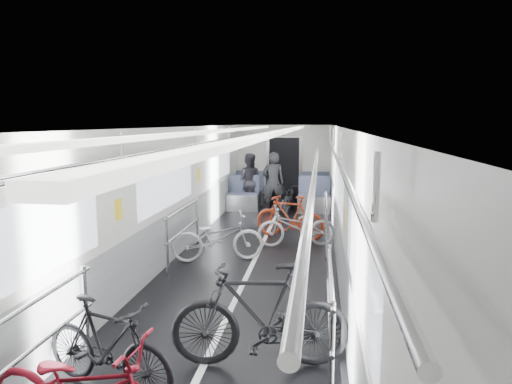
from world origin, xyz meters
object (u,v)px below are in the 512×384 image
Objects in this scene: bike_right_mid at (297,226)px; bike_right_far at (290,217)px; person_standing at (273,183)px; bike_left_mid at (107,346)px; bike_left_far at (218,237)px; person_seated at (249,181)px; bike_right_near at (260,315)px; bike_aisle at (290,198)px.

bike_right_mid is 0.63m from bike_right_far.
person_standing reaches higher than bike_right_mid.
bike_right_far reaches higher than bike_left_mid.
person_standing is (0.52, 4.57, 0.41)m from bike_left_far.
bike_right_near is at bearing 101.97° from person_seated.
bike_aisle is (-0.18, 2.80, -0.05)m from bike_right_far.
bike_right_mid is at bearing 170.78° from bike_right_near.
person_standing is at bearing -147.95° from bike_right_far.
bike_right_far is 0.97× the size of bike_aisle.
bike_right_near reaches higher than bike_right_far.
bike_right_near is 8.04m from bike_aisle.
bike_right_near is at bearing -178.53° from bike_left_far.
bike_right_mid is (1.36, 1.17, -0.02)m from bike_left_far.
bike_left_far is 4.62m from person_standing.
bike_right_near is 5.24m from bike_right_far.
bike_left_mid is 6.01m from bike_right_far.
person_seated reaches higher than bike_right_near.
person_standing is at bearing -24.54° from bike_left_far.
bike_right_mid is 1.00× the size of bike_right_far.
bike_left_far is 3.68m from bike_right_near.
person_standing is at bearing 13.36° from bike_left_mid.
bike_left_mid is at bearing -28.94° from bike_right_mid.
bike_right_mid is at bearing 36.24° from bike_right_far.
bike_left_far is at bearing -14.60° from bike_right_far.
person_seated is at bearing -177.85° from bike_right_near.
bike_left_mid is 5.48m from bike_right_mid.
bike_right_far reaches higher than bike_aisle.
bike_right_near is 1.13× the size of bike_aisle.
bike_left_mid is 0.93× the size of person_seated.
bike_left_mid is 4.10m from bike_left_far.
bike_left_far is 2.13m from bike_right_far.
person_standing is 0.96m from person_seated.
person_standing reaches higher than bike_right_near.
bike_left_mid is at bearing 6.56° from bike_right_far.
bike_right_near is 1.16× the size of bike_right_far.
bike_right_near is 8.07m from person_standing.
bike_right_mid is at bearing -78.82° from bike_aisle.
bike_aisle is at bearing 10.31° from bike_left_mid.
bike_right_near is 4.64m from bike_right_mid.
bike_right_far is at bearing 5.19° from bike_left_mid.
bike_left_mid is 8.74m from bike_aisle.
bike_right_near is 1.14× the size of person_seated.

